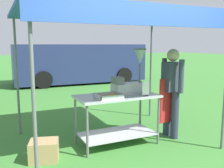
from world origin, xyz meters
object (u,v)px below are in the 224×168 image
(donut_cart, at_px, (117,110))
(donut_tray, at_px, (109,97))
(vendor, at_px, (172,88))
(supply_crate, at_px, (44,151))
(menu_sign, at_px, (146,90))
(stall_canopy, at_px, (115,17))
(donut_fryer, at_px, (131,79))
(van_navy, at_px, (80,63))

(donut_cart, bearing_deg, donut_tray, -145.36)
(donut_cart, relative_size, vendor, 0.85)
(supply_crate, bearing_deg, menu_sign, -4.75)
(stall_canopy, height_order, donut_cart, stall_canopy)
(donut_fryer, height_order, menu_sign, donut_fryer)
(vendor, distance_m, van_navy, 7.20)
(donut_cart, xyz_separation_m, donut_fryer, (0.30, 0.07, 0.49))
(donut_cart, relative_size, supply_crate, 2.83)
(donut_cart, distance_m, donut_tray, 0.38)
(donut_tray, distance_m, supply_crate, 1.25)
(stall_canopy, height_order, supply_crate, stall_canopy)
(donut_fryer, height_order, supply_crate, donut_fryer)
(donut_cart, bearing_deg, supply_crate, -174.37)
(donut_tray, xyz_separation_m, vendor, (1.27, 0.06, 0.03))
(donut_fryer, relative_size, menu_sign, 3.13)
(donut_cart, xyz_separation_m, donut_tray, (-0.23, -0.16, 0.27))
(donut_tray, relative_size, van_navy, 0.07)
(stall_canopy, xyz_separation_m, donut_fryer, (0.30, -0.03, -1.02))
(vendor, relative_size, van_navy, 0.29)
(donut_fryer, height_order, van_navy, van_navy)
(donut_cart, bearing_deg, van_navy, 77.11)
(stall_canopy, height_order, vendor, stall_canopy)
(stall_canopy, distance_m, supply_crate, 2.34)
(menu_sign, bearing_deg, donut_cart, 146.80)
(donut_tray, distance_m, vendor, 1.27)
(stall_canopy, bearing_deg, donut_fryer, -5.39)
(donut_fryer, relative_size, vendor, 0.48)
(donut_cart, distance_m, vendor, 1.09)
(donut_cart, relative_size, donut_fryer, 1.78)
(donut_fryer, xyz_separation_m, vendor, (0.75, -0.17, -0.19))
(stall_canopy, xyz_separation_m, van_navy, (1.62, 6.98, -1.24))
(menu_sign, distance_m, supply_crate, 1.83)
(donut_tray, distance_m, van_navy, 7.46)
(stall_canopy, distance_m, menu_sign, 1.28)
(vendor, distance_m, supply_crate, 2.41)
(stall_canopy, bearing_deg, van_navy, 76.93)
(stall_canopy, xyz_separation_m, donut_cart, (-0.00, -0.10, -1.52))
(stall_canopy, xyz_separation_m, donut_tray, (-0.23, -0.25, -1.25))
(vendor, bearing_deg, van_navy, 85.42)
(stall_canopy, distance_m, donut_tray, 1.29)
(donut_fryer, relative_size, van_navy, 0.14)
(supply_crate, distance_m, van_navy, 7.78)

